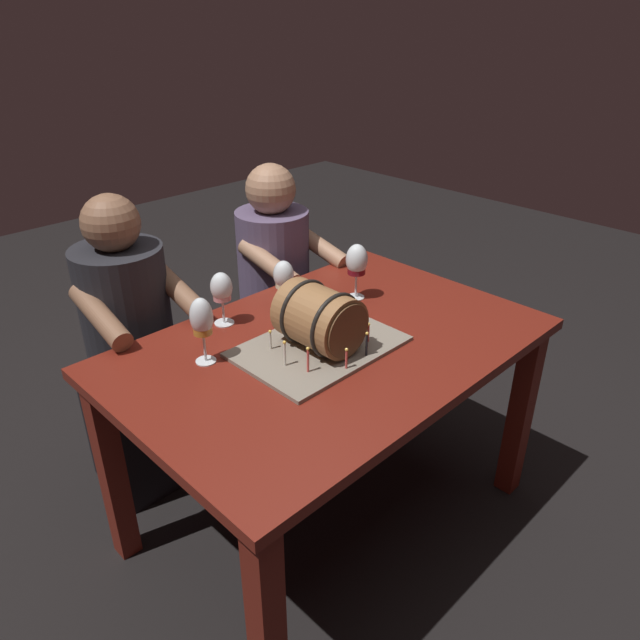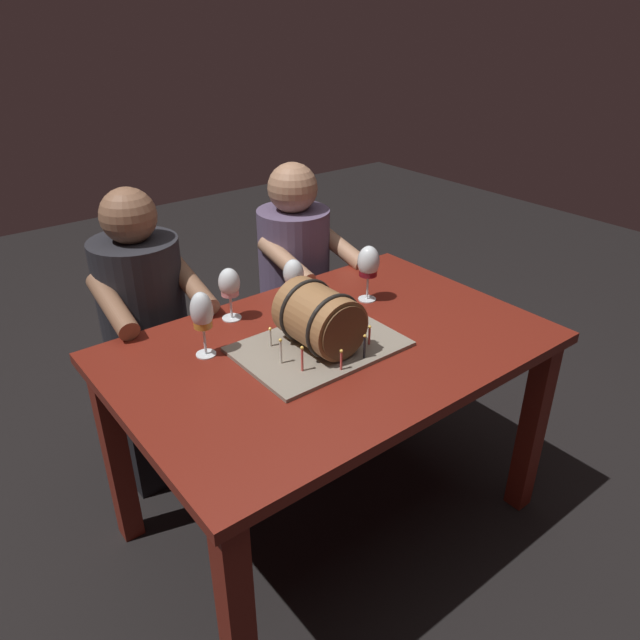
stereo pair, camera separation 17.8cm
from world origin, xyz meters
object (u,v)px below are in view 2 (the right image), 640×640
Objects in this scene: barrel_cake at (320,323)px; wine_glass_white at (293,276)px; dining_table at (332,373)px; wine_glass_red at (368,264)px; person_seated_right at (296,306)px; wine_glass_amber at (202,314)px; wine_glass_rose at (229,285)px; person_seated_left at (150,354)px.

barrel_cake is 0.31m from wine_glass_white.
dining_table is at bearing -102.08° from wine_glass_white.
wine_glass_red is 0.18× the size of person_seated_right.
barrel_cake is at bearing -154.25° from wine_glass_red.
wine_glass_amber reaches higher than wine_glass_white.
person_seated_right reaches higher than wine_glass_red.
barrel_cake is 0.36m from wine_glass_rose.
wine_glass_rose is at bearing 167.31° from wine_glass_white.
person_seated_right is at bearing 53.79° from wine_glass_white.
person_seated_right is (0.68, 0.49, -0.38)m from wine_glass_amber.
person_seated_left is 1.01× the size of person_seated_right.
wine_glass_rose is (0.18, 0.16, -0.02)m from wine_glass_amber.
wine_glass_red is 0.63m from person_seated_right.
wine_glass_white is 0.65m from person_seated_left.
wine_glass_rose is at bearing 40.44° from wine_glass_amber.
dining_table is 0.21m from barrel_cake.
person_seated_left is at bearing 179.99° from person_seated_right.
wine_glass_amber is (-0.34, 0.18, 0.25)m from dining_table.
dining_table is 6.41× the size of wine_glass_amber.
person_seated_left is at bearing 113.26° from barrel_cake.
wine_glass_amber is at bearing 152.28° from dining_table.
dining_table is 0.46m from wine_glass_amber.
barrel_cake is at bearing -111.23° from wine_glass_white.
barrel_cake is 2.37× the size of wine_glass_amber.
person_seated_left reaches higher than dining_table.
barrel_cake is at bearing -175.21° from dining_table.
barrel_cake is 2.42× the size of wine_glass_red.
dining_table is 0.44m from wine_glass_rose.
wine_glass_red is at bearing -20.88° from wine_glass_rose.
person_seated_left reaches higher than barrel_cake.
wine_glass_amber is 0.18× the size of person_seated_left.
wine_glass_rose is (-0.22, 0.05, 0.01)m from wine_glass_white.
dining_table is 6.56× the size of wine_glass_red.
person_seated_right is at bearing -0.01° from person_seated_left.
dining_table is 0.37m from wine_glass_white.
wine_glass_white is 0.15× the size of person_seated_right.
dining_table is at bearing -27.72° from wine_glass_amber.
wine_glass_white is 0.95× the size of wine_glass_rose.
wine_glass_rose is (-0.16, 0.34, 0.23)m from dining_table.
wine_glass_white is (0.11, 0.29, 0.03)m from barrel_cake.
barrel_cake is 0.80m from person_seated_left.
wine_glass_white is 0.15× the size of person_seated_left.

